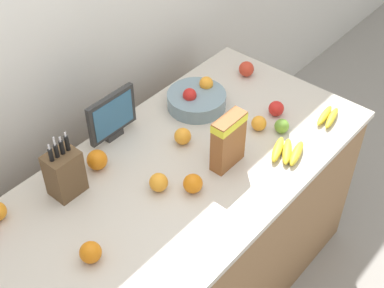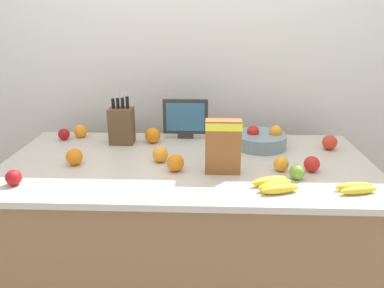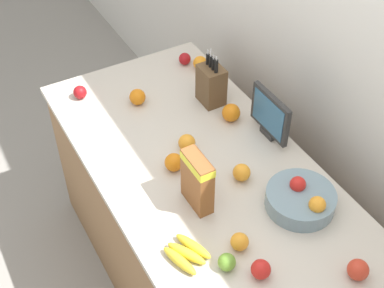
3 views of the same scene
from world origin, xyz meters
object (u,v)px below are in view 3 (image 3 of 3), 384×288
apple_rightmost (261,269)px  apple_front (358,270)px  knife_block (211,84)px  fruit_bowl (301,199)px  apple_by_knife_block (185,59)px  orange_front_left (174,162)px  orange_near_bowl (187,143)px  apple_rear (80,92)px  orange_by_cereal (200,63)px  orange_mid_left (242,172)px  banana_bunch_left (187,253)px  orange_front_center (231,113)px  apple_near_bananas (227,262)px  orange_back_center (240,242)px  small_monitor (270,115)px  orange_mid_right (137,97)px  cereal_box (197,179)px

apple_rightmost → apple_front: bearing=60.1°
knife_block → apple_rightmost: size_ratio=4.09×
fruit_bowl → apple_by_knife_block: fruit_bowl is taller
knife_block → orange_front_left: bearing=-49.2°
apple_by_knife_block → orange_near_bowl: 0.69m
apple_rear → orange_by_cereal: bearing=83.2°
orange_mid_left → knife_block: bearing=163.0°
banana_bunch_left → orange_mid_left: 0.47m
knife_block → orange_front_center: bearing=3.3°
apple_near_bananas → orange_near_bowl: 0.66m
knife_block → banana_bunch_left: (0.77, -0.57, -0.09)m
apple_front → apple_rear: apple_front is taller
fruit_bowl → orange_back_center: fruit_bowl is taller
small_monitor → orange_back_center: small_monitor is taller
orange_mid_left → banana_bunch_left: bearing=-59.3°
orange_by_cereal → orange_near_bowl: bearing=-35.4°
apple_rightmost → orange_front_center: bearing=154.7°
small_monitor → apple_rear: bearing=-136.6°
knife_block → small_monitor: (0.36, 0.10, 0.02)m
orange_mid_left → orange_back_center: bearing=-34.4°
orange_mid_left → orange_front_center: (-0.36, 0.17, 0.01)m
orange_mid_left → orange_mid_right: bearing=-166.4°
knife_block → fruit_bowl: (0.78, -0.04, -0.06)m
apple_rightmost → apple_by_knife_block: apple_rightmost is taller
banana_bunch_left → orange_back_center: orange_back_center is taller
apple_rightmost → orange_mid_right: (-1.15, 0.04, 0.00)m
apple_near_bananas → orange_by_cereal: size_ratio=0.89×
orange_mid_right → orange_back_center: size_ratio=1.14×
small_monitor → orange_by_cereal: size_ratio=3.40×
fruit_bowl → orange_by_cereal: fruit_bowl is taller
apple_rightmost → apple_by_knife_block: bearing=162.8°
knife_block → fruit_bowl: 0.79m
apple_rear → apple_near_bananas: same height
fruit_bowl → apple_front: (0.37, -0.03, -0.00)m
apple_front → orange_front_center: size_ratio=0.90×
fruit_bowl → orange_front_left: size_ratio=3.51×
orange_front_center → banana_bunch_left: bearing=-44.0°
orange_front_center → cereal_box: bearing=-46.8°
orange_front_center → small_monitor: bearing=26.3°
apple_by_knife_block → orange_front_left: (0.69, -0.44, 0.01)m
knife_block → orange_near_bowl: knife_block is taller
apple_front → apple_rear: 1.59m
orange_by_cereal → knife_block: bearing=-19.0°
orange_by_cereal → orange_front_left: size_ratio=0.94×
banana_bunch_left → orange_front_center: size_ratio=2.31×
fruit_bowl → orange_front_left: bearing=-141.4°
apple_front → orange_near_bowl: same height
apple_rear → orange_front_left: size_ratio=0.84×
orange_mid_right → orange_front_center: 0.48m
apple_by_knife_block → orange_front_center: 0.53m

